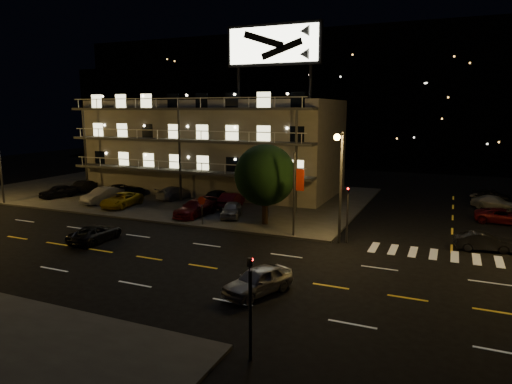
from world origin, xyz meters
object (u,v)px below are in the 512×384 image
at_px(tree, 265,177).
at_px(lot_car_4, 231,210).
at_px(road_car_east, 258,281).
at_px(lot_car_2, 121,200).
at_px(lot_car_7, 176,193).
at_px(road_car_west, 96,233).
at_px(side_car_0, 484,242).

xyz_separation_m(tree, lot_car_4, (-3.59, 1.02, -3.26)).
bearing_deg(road_car_east, lot_car_4, 143.49).
bearing_deg(road_car_east, lot_car_2, 167.89).
bearing_deg(tree, lot_car_7, 154.13).
bearing_deg(road_car_west, side_car_0, -164.70).
height_order(lot_car_7, road_car_west, lot_car_7).
bearing_deg(road_car_west, road_car_east, 160.82).
bearing_deg(lot_car_4, side_car_0, -22.45).
relative_size(lot_car_2, lot_car_7, 1.06).
height_order(tree, road_car_west, tree).
distance_m(lot_car_4, road_car_west, 11.85).
bearing_deg(road_car_east, lot_car_7, 154.67).
distance_m(road_car_east, road_car_west, 15.23).
xyz_separation_m(lot_car_4, side_car_0, (19.97, -1.48, -0.19)).
relative_size(lot_car_7, road_car_east, 1.11).
height_order(road_car_east, road_car_west, road_car_east).
relative_size(tree, lot_car_2, 1.36).
relative_size(road_car_east, road_car_west, 0.94).
relative_size(side_car_0, road_car_east, 0.91).
bearing_deg(lot_car_7, side_car_0, -176.99).
distance_m(lot_car_2, road_car_east, 24.87).
xyz_separation_m(lot_car_4, road_car_west, (-5.95, -10.24, -0.20)).
xyz_separation_m(side_car_0, road_car_west, (-25.92, -8.77, -0.01)).
bearing_deg(road_car_west, tree, -139.35).
height_order(lot_car_2, lot_car_4, lot_car_2).
height_order(side_car_0, road_car_west, side_car_0).
bearing_deg(road_car_east, side_car_0, 71.21).
bearing_deg(road_car_east, tree, 133.26).
height_order(lot_car_2, side_car_0, lot_car_2).
relative_size(lot_car_4, side_car_0, 1.02).
distance_m(lot_car_4, lot_car_7, 10.42).
bearing_deg(lot_car_2, lot_car_7, 59.13).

